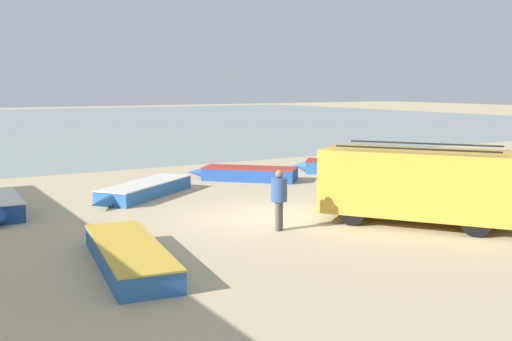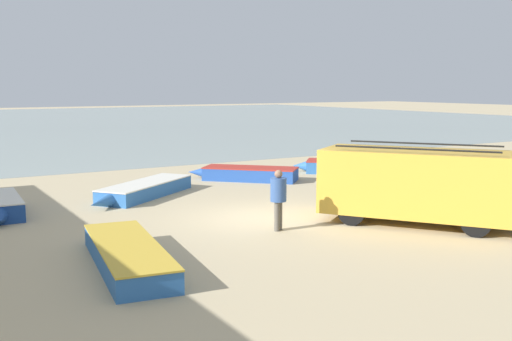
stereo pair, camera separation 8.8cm
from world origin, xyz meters
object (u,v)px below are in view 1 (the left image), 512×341
(fishing_rowboat_3, at_px, (422,178))
(fisherman_0, at_px, (279,194))
(fishing_rowboat_4, at_px, (143,190))
(fishing_rowboat_5, at_px, (339,166))
(fishing_rowboat_1, at_px, (246,174))
(fishing_rowboat_2, at_px, (128,254))
(parked_van, at_px, (419,183))

(fishing_rowboat_3, height_order, fisherman_0, fisherman_0)
(fishing_rowboat_3, bearing_deg, fisherman_0, 170.96)
(fishing_rowboat_4, bearing_deg, fishing_rowboat_5, 150.01)
(fishing_rowboat_1, relative_size, fishing_rowboat_3, 0.88)
(fishing_rowboat_4, bearing_deg, fishing_rowboat_1, 158.90)
(fisherman_0, bearing_deg, fishing_rowboat_5, -79.44)
(fishing_rowboat_1, distance_m, fishing_rowboat_5, 4.65)
(fishing_rowboat_2, xyz_separation_m, fisherman_0, (4.50, 0.91, 0.73))
(fishing_rowboat_1, relative_size, fishing_rowboat_5, 1.11)
(fishing_rowboat_4, bearing_deg, fishing_rowboat_2, 30.35)
(fishing_rowboat_1, bearing_deg, fishing_rowboat_5, -138.23)
(fisherman_0, bearing_deg, fishing_rowboat_1, -56.83)
(fishing_rowboat_5, xyz_separation_m, fisherman_0, (-8.25, -7.67, 0.70))
(fishing_rowboat_4, distance_m, fishing_rowboat_5, 9.69)
(parked_van, distance_m, fishing_rowboat_5, 10.09)
(fishing_rowboat_1, xyz_separation_m, fishing_rowboat_2, (-8.11, -8.83, -0.02))
(fishing_rowboat_2, relative_size, fisherman_0, 3.34)
(fishing_rowboat_2, xyz_separation_m, fishing_rowboat_3, (13.05, 3.93, 0.09))
(fishing_rowboat_3, bearing_deg, fishing_rowboat_5, 65.10)
(fishing_rowboat_2, height_order, fishing_rowboat_5, fishing_rowboat_5)
(fishing_rowboat_1, bearing_deg, parked_van, 136.02)
(fishing_rowboat_2, bearing_deg, fisherman_0, -70.39)
(fishing_rowboat_2, distance_m, fisherman_0, 4.65)
(fishing_rowboat_1, distance_m, fisherman_0, 8.73)
(fishing_rowboat_4, xyz_separation_m, fishing_rowboat_5, (9.62, 1.14, 0.03))
(fishing_rowboat_3, height_order, fishing_rowboat_5, fishing_rowboat_3)
(fishing_rowboat_2, bearing_deg, fishing_rowboat_3, -65.01)
(fishing_rowboat_5, bearing_deg, fishing_rowboat_4, 47.81)
(fishing_rowboat_4, xyz_separation_m, fisherman_0, (1.37, -6.53, 0.73))
(parked_van, xyz_separation_m, fishing_rowboat_1, (-0.19, 9.27, -0.88))
(parked_van, relative_size, fishing_rowboat_2, 1.01)
(parked_van, distance_m, fishing_rowboat_2, 8.36)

